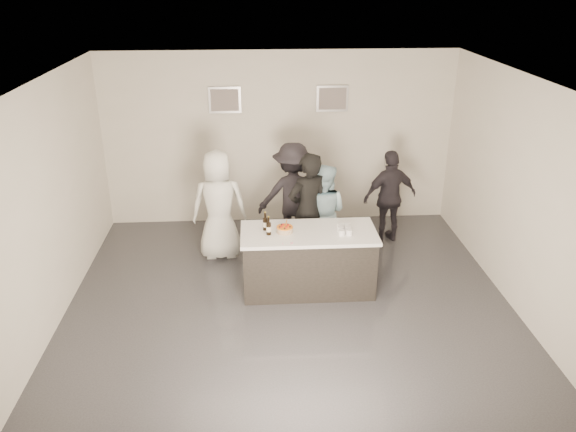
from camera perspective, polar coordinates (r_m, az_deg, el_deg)
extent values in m
plane|color=#3D3D42|center=(7.64, 0.24, -9.44)|extent=(6.00, 6.00, 0.00)
plane|color=white|center=(6.50, 0.28, 13.27)|extent=(6.00, 6.00, 0.00)
cube|color=silver|center=(9.77, -0.92, 7.80)|extent=(6.00, 0.04, 3.00)
cube|color=silver|center=(4.34, 2.97, -14.50)|extent=(6.00, 0.04, 3.00)
cube|color=silver|center=(7.38, -23.66, 0.35)|extent=(0.04, 6.00, 3.00)
cube|color=silver|center=(7.72, 23.06, 1.44)|extent=(0.04, 6.00, 3.00)
cube|color=#B2B2B7|center=(9.57, -6.44, 11.64)|extent=(0.54, 0.04, 0.44)
cube|color=#B2B2B7|center=(9.65, 4.52, 11.82)|extent=(0.54, 0.04, 0.44)
cube|color=white|center=(7.88, 2.07, -4.53)|extent=(1.86, 0.86, 0.90)
cylinder|color=orange|center=(7.64, -0.34, -1.39)|extent=(0.22, 0.22, 0.07)
cylinder|color=black|center=(7.67, -2.33, -0.54)|extent=(0.07, 0.07, 0.26)
cylinder|color=black|center=(7.54, -1.98, -1.00)|extent=(0.07, 0.07, 0.26)
cube|color=#BF6612|center=(7.69, 5.75, -1.34)|extent=(0.19, 0.30, 0.08)
cube|color=pink|center=(7.36, 0.35, -2.73)|extent=(0.24, 0.08, 0.01)
imported|color=black|center=(8.34, 2.02, 0.52)|extent=(0.77, 0.66, 1.80)
imported|color=#ADD4E2|center=(8.60, 3.55, 0.33)|extent=(0.89, 0.79, 1.55)
imported|color=white|center=(8.67, -7.03, 1.09)|extent=(0.87, 0.59, 1.74)
imported|color=#2A262D|center=(9.32, 10.31, 1.94)|extent=(0.98, 0.59, 1.57)
imported|color=black|center=(9.00, 0.50, 2.12)|extent=(1.13, 0.67, 1.73)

